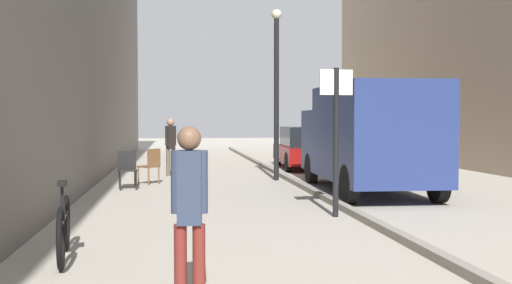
{
  "coord_description": "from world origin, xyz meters",
  "views": [
    {
      "loc": [
        -1.54,
        -1.03,
        1.7
      ],
      "look_at": [
        0.28,
        11.94,
        1.19
      ],
      "focal_mm": 40.45,
      "sensor_mm": 36.0,
      "label": 1
    }
  ],
  "objects_px": {
    "pedestrian_main_foreground": "(171,143)",
    "delivery_van": "(367,135)",
    "lamp_post": "(276,83)",
    "bicycle_leaning": "(64,228)",
    "cafe_chair_near_window": "(127,167)",
    "parked_car": "(306,148)",
    "pedestrian_mid_block": "(189,204)",
    "street_sign_post": "(336,129)",
    "cafe_chair_by_doorway": "(151,164)"
  },
  "relations": [
    {
      "from": "bicycle_leaning",
      "to": "cafe_chair_by_doorway",
      "type": "height_order",
      "value": "bicycle_leaning"
    },
    {
      "from": "pedestrian_mid_block",
      "to": "parked_car",
      "type": "distance_m",
      "value": 15.24
    },
    {
      "from": "lamp_post",
      "to": "cafe_chair_by_doorway",
      "type": "relative_size",
      "value": 5.06
    },
    {
      "from": "pedestrian_mid_block",
      "to": "parked_car",
      "type": "xyz_separation_m",
      "value": [
        4.41,
        14.59,
        -0.24
      ]
    },
    {
      "from": "pedestrian_main_foreground",
      "to": "cafe_chair_near_window",
      "type": "bearing_deg",
      "value": -129.58
    },
    {
      "from": "pedestrian_main_foreground",
      "to": "delivery_van",
      "type": "relative_size",
      "value": 0.31
    },
    {
      "from": "bicycle_leaning",
      "to": "cafe_chair_by_doorway",
      "type": "relative_size",
      "value": 1.88
    },
    {
      "from": "pedestrian_mid_block",
      "to": "cafe_chair_by_doorway",
      "type": "distance_m",
      "value": 10.21
    },
    {
      "from": "pedestrian_mid_block",
      "to": "bicycle_leaning",
      "type": "xyz_separation_m",
      "value": [
        -1.47,
        2.09,
        -0.57
      ]
    },
    {
      "from": "pedestrian_main_foreground",
      "to": "street_sign_post",
      "type": "xyz_separation_m",
      "value": [
        2.91,
        -7.86,
        0.54
      ]
    },
    {
      "from": "parked_car",
      "to": "lamp_post",
      "type": "distance_m",
      "value": 4.67
    },
    {
      "from": "cafe_chair_by_doorway",
      "to": "parked_car",
      "type": "bearing_deg",
      "value": -6.43
    },
    {
      "from": "pedestrian_main_foreground",
      "to": "street_sign_post",
      "type": "relative_size",
      "value": 0.67
    },
    {
      "from": "pedestrian_mid_block",
      "to": "bicycle_leaning",
      "type": "relative_size",
      "value": 0.93
    },
    {
      "from": "pedestrian_mid_block",
      "to": "cafe_chair_near_window",
      "type": "xyz_separation_m",
      "value": [
        -1.28,
        9.24,
        -0.4
      ]
    },
    {
      "from": "street_sign_post",
      "to": "cafe_chair_by_doorway",
      "type": "bearing_deg",
      "value": -64.32
    },
    {
      "from": "cafe_chair_by_doorway",
      "to": "bicycle_leaning",
      "type": "bearing_deg",
      "value": -141.96
    },
    {
      "from": "pedestrian_mid_block",
      "to": "cafe_chair_by_doorway",
      "type": "relative_size",
      "value": 1.75
    },
    {
      "from": "lamp_post",
      "to": "bicycle_leaning",
      "type": "bearing_deg",
      "value": -115.65
    },
    {
      "from": "delivery_van",
      "to": "cafe_chair_near_window",
      "type": "bearing_deg",
      "value": 168.64
    },
    {
      "from": "pedestrian_main_foreground",
      "to": "street_sign_post",
      "type": "height_order",
      "value": "street_sign_post"
    },
    {
      "from": "pedestrian_main_foreground",
      "to": "cafe_chair_near_window",
      "type": "height_order",
      "value": "pedestrian_main_foreground"
    },
    {
      "from": "pedestrian_mid_block",
      "to": "parked_car",
      "type": "relative_size",
      "value": 0.38
    },
    {
      "from": "parked_car",
      "to": "lamp_post",
      "type": "height_order",
      "value": "lamp_post"
    },
    {
      "from": "pedestrian_main_foreground",
      "to": "street_sign_post",
      "type": "bearing_deg",
      "value": -91.67
    },
    {
      "from": "pedestrian_main_foreground",
      "to": "parked_car",
      "type": "distance_m",
      "value": 5.13
    },
    {
      "from": "pedestrian_main_foreground",
      "to": "lamp_post",
      "type": "distance_m",
      "value": 3.82
    },
    {
      "from": "street_sign_post",
      "to": "bicycle_leaning",
      "type": "relative_size",
      "value": 1.47
    },
    {
      "from": "parked_car",
      "to": "lamp_post",
      "type": "bearing_deg",
      "value": -111.41
    },
    {
      "from": "street_sign_post",
      "to": "bicycle_leaning",
      "type": "distance_m",
      "value": 4.98
    },
    {
      "from": "pedestrian_main_foreground",
      "to": "parked_car",
      "type": "relative_size",
      "value": 0.41
    },
    {
      "from": "delivery_van",
      "to": "cafe_chair_by_doorway",
      "type": "xyz_separation_m",
      "value": [
        -5.09,
        2.28,
        -0.78
      ]
    },
    {
      "from": "parked_car",
      "to": "cafe_chair_by_doorway",
      "type": "bearing_deg",
      "value": -136.71
    },
    {
      "from": "pedestrian_main_foreground",
      "to": "cafe_chair_by_doorway",
      "type": "bearing_deg",
      "value": -124.23
    },
    {
      "from": "lamp_post",
      "to": "pedestrian_main_foreground",
      "type": "bearing_deg",
      "value": 149.44
    },
    {
      "from": "parked_car",
      "to": "street_sign_post",
      "type": "xyz_separation_m",
      "value": [
        -1.76,
        -9.97,
        0.83
      ]
    },
    {
      "from": "delivery_van",
      "to": "lamp_post",
      "type": "distance_m",
      "value": 3.57
    },
    {
      "from": "cafe_chair_near_window",
      "to": "cafe_chair_by_doorway",
      "type": "height_order",
      "value": "same"
    },
    {
      "from": "street_sign_post",
      "to": "cafe_chair_near_window",
      "type": "distance_m",
      "value": 6.15
    },
    {
      "from": "bicycle_leaning",
      "to": "cafe_chair_near_window",
      "type": "bearing_deg",
      "value": 81.45
    },
    {
      "from": "street_sign_post",
      "to": "cafe_chair_near_window",
      "type": "relative_size",
      "value": 2.77
    },
    {
      "from": "lamp_post",
      "to": "bicycle_leaning",
      "type": "height_order",
      "value": "lamp_post"
    },
    {
      "from": "bicycle_leaning",
      "to": "cafe_chair_near_window",
      "type": "xyz_separation_m",
      "value": [
        0.19,
        7.15,
        0.17
      ]
    },
    {
      "from": "lamp_post",
      "to": "delivery_van",
      "type": "bearing_deg",
      "value": -59.81
    },
    {
      "from": "delivery_van",
      "to": "parked_car",
      "type": "relative_size",
      "value": 1.29
    },
    {
      "from": "lamp_post",
      "to": "bicycle_leaning",
      "type": "xyz_separation_m",
      "value": [
        -4.15,
        -8.65,
        -2.34
      ]
    },
    {
      "from": "pedestrian_main_foreground",
      "to": "delivery_van",
      "type": "height_order",
      "value": "delivery_van"
    },
    {
      "from": "pedestrian_mid_block",
      "to": "cafe_chair_near_window",
      "type": "distance_m",
      "value": 9.33
    },
    {
      "from": "pedestrian_main_foreground",
      "to": "parked_car",
      "type": "xyz_separation_m",
      "value": [
        4.67,
        2.11,
        -0.29
      ]
    },
    {
      "from": "cafe_chair_near_window",
      "to": "parked_car",
      "type": "bearing_deg",
      "value": -145.4
    }
  ]
}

